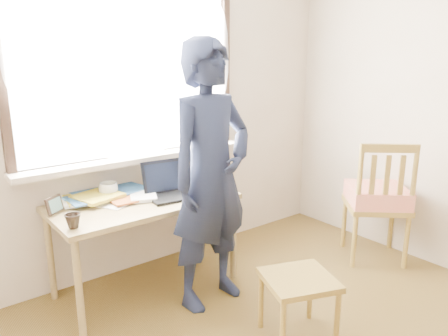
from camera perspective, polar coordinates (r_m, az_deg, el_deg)
room_shell at (r=2.07m, az=15.58°, el=12.43°), size 3.52×4.02×2.61m
desk at (r=3.18m, az=-10.39°, el=-5.35°), size 1.29×0.64×0.69m
laptop at (r=3.21m, az=-7.00°, el=-2.56°), size 0.40×0.34×0.25m
mug_white at (r=3.25m, az=-14.87°, el=-2.81°), size 0.19×0.19×0.11m
mug_dark at (r=2.76m, az=-19.11°, el=-6.56°), size 0.10×0.10×0.09m
mouse at (r=3.30m, az=-2.57°, el=-2.74°), size 0.10×0.07×0.04m
desk_clutter at (r=3.20m, az=-15.76°, el=-3.63°), size 0.86×0.54×0.06m
book_a at (r=3.20m, az=-18.48°, el=-4.19°), size 0.19×0.25×0.02m
book_b at (r=3.51m, az=-6.79°, el=-1.88°), size 0.21×0.25×0.02m
picture_frame at (r=3.03m, az=-21.27°, el=-4.67°), size 0.12×0.09×0.11m
work_chair at (r=2.74m, az=9.72°, el=-15.04°), size 0.51×0.50×0.41m
side_chair at (r=3.84m, az=19.40°, el=-3.66°), size 0.66×0.66×1.03m
person at (r=2.91m, az=-1.71°, el=-1.14°), size 0.70×0.50×1.81m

